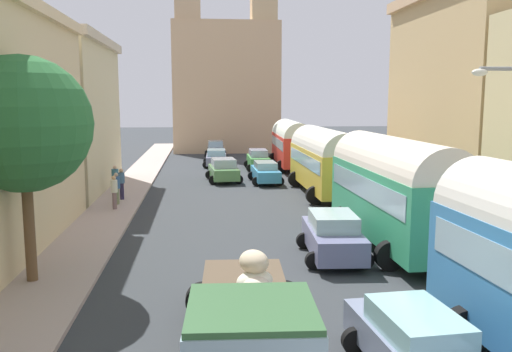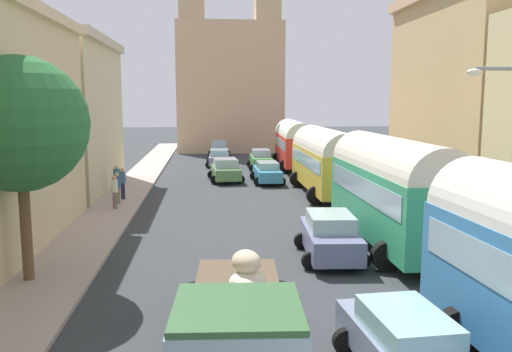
% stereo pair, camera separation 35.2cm
% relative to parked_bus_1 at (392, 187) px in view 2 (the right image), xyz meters
% --- Properties ---
extents(ground_plane, '(154.00, 154.00, 0.00)m').
position_rel_parked_bus_1_xyz_m(ground_plane, '(-4.54, 12.68, -2.34)').
color(ground_plane, '#34383C').
extents(sidewalk_left, '(2.50, 70.00, 0.14)m').
position_rel_parked_bus_1_xyz_m(sidewalk_left, '(-11.79, 12.68, -2.27)').
color(sidewalk_left, '#B4A096').
rests_on(sidewalk_left, ground).
extents(sidewalk_right, '(2.50, 70.00, 0.14)m').
position_rel_parked_bus_1_xyz_m(sidewalk_right, '(2.71, 12.68, -2.27)').
color(sidewalk_right, gray).
rests_on(sidewalk_right, ground).
extents(building_left_2, '(6.49, 11.55, 9.29)m').
position_rel_parked_bus_1_xyz_m(building_left_2, '(-15.99, 14.10, 2.33)').
color(building_left_2, beige).
rests_on(building_left_2, ground).
extents(building_right_2, '(6.10, 10.79, 11.10)m').
position_rel_parked_bus_1_xyz_m(building_right_2, '(6.74, 6.62, 3.24)').
color(building_right_2, tan).
rests_on(building_right_2, ground).
extents(distant_church, '(11.19, 6.54, 22.96)m').
position_rel_parked_bus_1_xyz_m(distant_church, '(-4.54, 38.71, 5.70)').
color(distant_church, tan).
rests_on(distant_church, ground).
extents(parked_bus_1, '(3.32, 9.13, 4.21)m').
position_rel_parked_bus_1_xyz_m(parked_bus_1, '(0.00, 0.00, 0.00)').
color(parked_bus_1, '#339C6A').
rests_on(parked_bus_1, ground).
extents(parked_bus_2, '(3.32, 9.51, 3.93)m').
position_rel_parked_bus_1_xyz_m(parked_bus_2, '(-0.05, 11.29, -0.19)').
color(parked_bus_2, gold).
rests_on(parked_bus_2, ground).
extents(parked_bus_3, '(3.41, 9.29, 3.89)m').
position_rel_parked_bus_1_xyz_m(parked_bus_3, '(0.04, 23.47, -0.19)').
color(parked_bus_3, red).
rests_on(parked_bus_3, ground).
extents(cargo_truck_0, '(3.28, 7.72, 2.22)m').
position_rel_parked_bus_1_xyz_m(cargo_truck_0, '(-6.33, -9.25, -1.18)').
color(cargo_truck_0, '#346036').
rests_on(cargo_truck_0, ground).
extents(car_0, '(2.52, 4.21, 1.58)m').
position_rel_parked_bus_1_xyz_m(car_0, '(-5.75, 17.06, -1.55)').
color(car_0, '#56894D').
rests_on(car_0, ground).
extents(car_1, '(2.36, 4.29, 1.44)m').
position_rel_parked_bus_1_xyz_m(car_1, '(-6.01, 25.35, -1.61)').
color(car_1, gray).
rests_on(car_1, ground).
extents(car_2, '(2.20, 3.71, 1.61)m').
position_rel_parked_bus_1_xyz_m(car_2, '(-5.88, 32.48, -1.54)').
color(car_2, gray).
rests_on(car_2, ground).
extents(car_3, '(2.37, 4.29, 1.47)m').
position_rel_parked_bus_1_xyz_m(car_3, '(-3.02, -9.65, -1.60)').
color(car_3, gray).
rests_on(car_3, ground).
extents(car_4, '(2.46, 4.19, 1.63)m').
position_rel_parked_bus_1_xyz_m(car_4, '(-2.63, -1.28, -1.52)').
color(car_4, slate).
rests_on(car_4, ground).
extents(car_5, '(2.18, 4.32, 1.44)m').
position_rel_parked_bus_1_xyz_m(car_5, '(-2.96, 16.11, -1.60)').
color(car_5, '#3C94C6').
rests_on(car_5, ground).
extents(car_6, '(2.15, 4.32, 1.63)m').
position_rel_parked_bus_1_xyz_m(car_6, '(-2.73, 22.94, -1.53)').
color(car_6, '#479A47').
rests_on(car_6, ground).
extents(pedestrian_0, '(0.52, 0.52, 1.77)m').
position_rel_parked_bus_1_xyz_m(pedestrian_0, '(-12.32, 12.32, -1.35)').
color(pedestrian_0, '#515348').
rests_on(pedestrian_0, ground).
extents(pedestrian_1, '(0.56, 0.56, 1.81)m').
position_rel_parked_bus_1_xyz_m(pedestrian_1, '(-11.71, 8.85, -1.32)').
color(pedestrian_1, '#6C7652').
rests_on(pedestrian_1, ground).
extents(pedestrian_2, '(0.43, 0.43, 1.85)m').
position_rel_parked_bus_1_xyz_m(pedestrian_2, '(-11.64, 10.21, -1.28)').
color(pedestrian_2, '#28233F').
rests_on(pedestrian_2, ground).
extents(pedestrian_3, '(0.48, 0.48, 1.84)m').
position_rel_parked_bus_1_xyz_m(pedestrian_3, '(-11.63, 7.58, -1.29)').
color(pedestrian_3, '#765E60').
rests_on(pedestrian_3, ground).
extents(roadside_tree_1, '(4.04, 4.04, 6.92)m').
position_rel_parked_bus_1_xyz_m(roadside_tree_1, '(-12.44, -3.03, 2.54)').
color(roadside_tree_1, brown).
rests_on(roadside_tree_1, ground).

